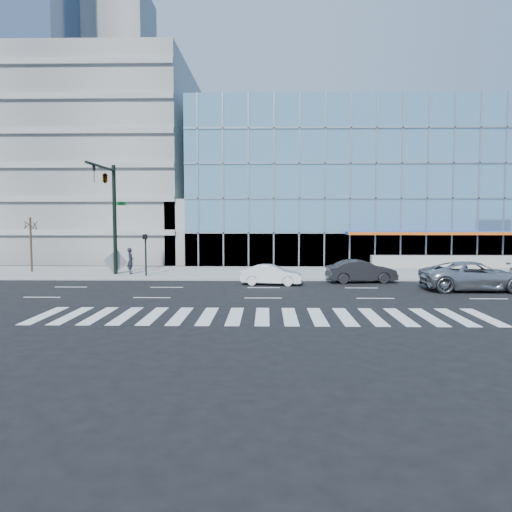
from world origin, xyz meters
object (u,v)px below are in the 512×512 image
(ped_signal_post, at_px, (145,248))
(street_tree_near, at_px, (30,225))
(dark_sedan, at_px, (361,271))
(traffic_signal, at_px, (108,191))
(silver_suv, at_px, (475,276))
(tilted_panel, at_px, (115,262))
(pedestrian, at_px, (130,261))
(white_sedan, at_px, (271,275))

(ped_signal_post, relative_size, street_tree_near, 0.71)
(ped_signal_post, bearing_deg, dark_sedan, -8.73)
(ped_signal_post, height_order, street_tree_near, street_tree_near)
(traffic_signal, distance_m, silver_suv, 24.71)
(silver_suv, height_order, tilted_panel, tilted_panel)
(traffic_signal, bearing_deg, tilted_panel, 92.50)
(street_tree_near, xyz_separation_m, pedestrian, (8.09, -1.43, -2.66))
(ped_signal_post, distance_m, tilted_panel, 3.04)
(dark_sedan, bearing_deg, silver_suv, -127.13)
(tilted_panel, bearing_deg, dark_sedan, -45.64)
(white_sedan, relative_size, tilted_panel, 3.01)
(street_tree_near, xyz_separation_m, tilted_panel, (6.93, -1.34, -2.72))
(ped_signal_post, distance_m, silver_suv, 21.85)
(traffic_signal, xyz_separation_m, ped_signal_post, (2.50, 0.37, -4.02))
(silver_suv, distance_m, pedestrian, 23.48)
(street_tree_near, bearing_deg, ped_signal_post, -15.06)
(street_tree_near, relative_size, dark_sedan, 0.92)
(traffic_signal, distance_m, street_tree_near, 7.96)
(street_tree_near, distance_m, pedestrian, 8.64)
(traffic_signal, relative_size, dark_sedan, 1.75)
(white_sedan, relative_size, dark_sedan, 0.85)
(white_sedan, xyz_separation_m, pedestrian, (-10.39, 4.69, 0.47))
(ped_signal_post, xyz_separation_m, white_sedan, (8.99, -3.57, -1.50))
(ped_signal_post, bearing_deg, street_tree_near, 164.94)
(dark_sedan, xyz_separation_m, tilted_panel, (-17.55, 3.52, 0.30))
(dark_sedan, bearing_deg, white_sedan, 96.02)
(ped_signal_post, height_order, silver_suv, ped_signal_post)
(ped_signal_post, xyz_separation_m, street_tree_near, (-9.50, 2.56, 1.64))
(silver_suv, xyz_separation_m, dark_sedan, (-6.00, 3.64, -0.11))
(street_tree_near, relative_size, silver_suv, 0.68)
(street_tree_near, xyz_separation_m, white_sedan, (18.49, -6.12, -3.14))
(street_tree_near, distance_m, tilted_panel, 7.57)
(silver_suv, distance_m, tilted_panel, 24.62)
(ped_signal_post, distance_m, pedestrian, 2.07)
(white_sedan, bearing_deg, dark_sedan, -71.57)
(traffic_signal, bearing_deg, pedestrian, 53.91)
(traffic_signal, distance_m, dark_sedan, 18.40)
(silver_suv, relative_size, tilted_panel, 4.76)
(street_tree_near, xyz_separation_m, dark_sedan, (24.49, -4.86, -3.02))
(white_sedan, bearing_deg, silver_suv, -94.67)
(street_tree_near, bearing_deg, tilted_panel, -10.94)
(white_sedan, relative_size, pedestrian, 2.02)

